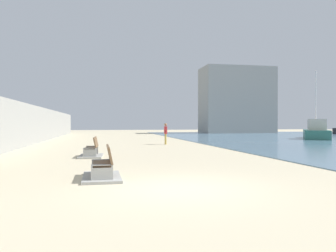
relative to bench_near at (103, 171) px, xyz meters
The scene contains 7 objects.
ground_plane 16.17m from the bench_near, 83.58° to the left, with size 120.00×120.00×0.00m, color beige.
seawall 17.10m from the bench_near, 109.51° to the left, with size 0.80×64.00×3.08m, color #9E9E99.
bench_near is the anchor object (origin of this frame).
bench_far 6.75m from the bench_near, 94.57° to the left, with size 1.20×2.15×0.98m.
person_walking 16.35m from the bench_near, 72.84° to the left, with size 0.22×0.53×1.67m.
boat_outer 30.87m from the bench_near, 44.35° to the left, with size 6.01×7.77×7.29m.
harbor_building 49.77m from the bench_near, 62.94° to the left, with size 12.00×6.00×11.15m, color gray.
Camera 1 is at (-1.80, -8.25, 1.64)m, focal length 35.95 mm.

